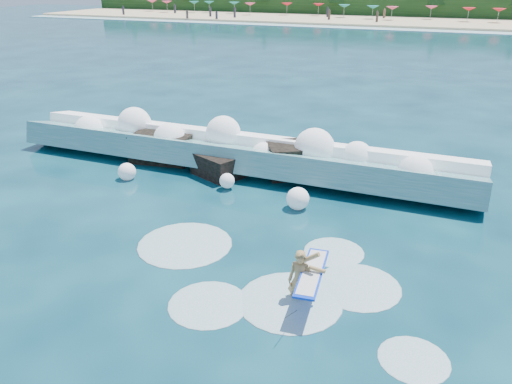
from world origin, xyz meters
TOP-DOWN VIEW (x-y plane):
  - ground at (0.00, 0.00)m, footprint 200.00×200.00m
  - beach at (0.00, 78.00)m, footprint 140.00×20.00m
  - wet_band at (0.00, 67.00)m, footprint 140.00×5.00m
  - treeline at (0.00, 88.00)m, footprint 140.00×4.00m
  - breaking_wave at (-1.37, 6.70)m, footprint 19.14×2.93m
  - rock_cluster at (-1.89, 6.35)m, footprint 8.39×3.50m
  - surfer_with_board at (3.97, -1.12)m, footprint 0.95×2.82m
  - wave_spray at (-1.51, 6.53)m, footprint 15.33×4.31m
  - surf_foam at (2.69, -0.53)m, footprint 8.91×5.42m
  - beach_umbrellas at (0.15, 80.12)m, footprint 110.34×6.44m
  - beachgoers at (-8.48, 75.23)m, footprint 105.69×13.42m

SIDE VIEW (x-z plane):
  - ground at x=0.00m, z-range 0.00..0.00m
  - surf_foam at x=2.69m, z-range -0.07..0.07m
  - wet_band at x=0.00m, z-range 0.00..0.08m
  - beach at x=0.00m, z-range 0.00..0.40m
  - rock_cluster at x=-1.89m, z-range -0.27..1.19m
  - breaking_wave at x=-1.37m, z-range -0.25..1.40m
  - surfer_with_board at x=3.97m, z-range -0.21..1.39m
  - wave_spray at x=-1.51m, z-range 0.02..2.06m
  - beachgoers at x=-8.48m, z-range 0.12..2.06m
  - beach_umbrellas at x=0.15m, z-range 2.00..2.50m
  - treeline at x=0.00m, z-range 0.00..5.00m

